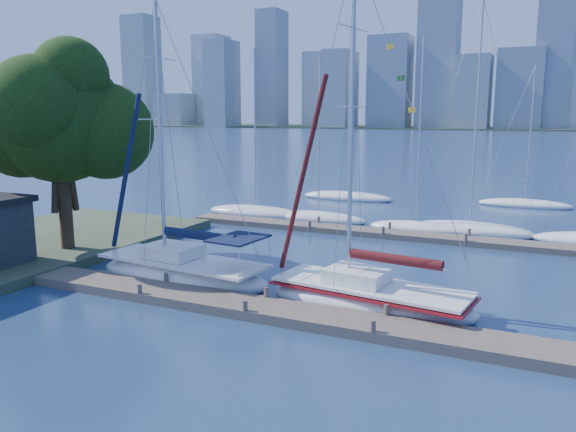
% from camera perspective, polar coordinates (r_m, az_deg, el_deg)
% --- Properties ---
extents(ground, '(700.00, 700.00, 0.00)m').
position_cam_1_polar(ground, '(22.53, -3.25, -9.81)').
color(ground, navy).
rests_on(ground, ground).
extents(near_dock, '(26.00, 2.00, 0.40)m').
position_cam_1_polar(near_dock, '(22.46, -3.25, -9.33)').
color(near_dock, brown).
rests_on(near_dock, ground).
extents(far_dock, '(30.00, 1.80, 0.36)m').
position_cam_1_polar(far_dock, '(36.37, 11.47, -1.91)').
color(far_dock, brown).
rests_on(far_dock, ground).
extents(shore, '(12.00, 22.00, 0.50)m').
position_cam_1_polar(shore, '(35.38, -25.94, -2.98)').
color(shore, '#38472D').
rests_on(shore, ground).
extents(far_shore, '(800.00, 100.00, 1.50)m').
position_cam_1_polar(far_shore, '(338.91, 23.20, 8.17)').
color(far_shore, '#38472D').
rests_on(far_shore, ground).
extents(tree, '(9.08, 8.26, 11.59)m').
position_cam_1_polar(tree, '(32.35, -22.24, 9.46)').
color(tree, '#312216').
rests_on(tree, ground).
extents(sailboat_navy, '(9.27, 3.84, 13.44)m').
position_cam_1_polar(sailboat_navy, '(26.79, -10.69, -4.47)').
color(sailboat_navy, white).
rests_on(sailboat_navy, ground).
extents(sailboat_maroon, '(8.80, 3.88, 14.38)m').
position_cam_1_polar(sailboat_maroon, '(22.89, 8.35, -6.60)').
color(sailboat_maroon, white).
rests_on(sailboat_maroon, ground).
extents(bg_boat_0, '(8.42, 4.69, 12.90)m').
position_cam_1_polar(bg_boat_0, '(43.54, -3.29, 0.40)').
color(bg_boat_0, white).
rests_on(bg_boat_0, ground).
extents(bg_boat_1, '(7.50, 4.52, 12.24)m').
position_cam_1_polar(bg_boat_1, '(41.37, 3.12, -0.15)').
color(bg_boat_1, white).
rests_on(bg_boat_1, ground).
extents(bg_boat_2, '(6.56, 3.14, 12.98)m').
position_cam_1_polar(bg_boat_2, '(38.58, 12.86, -1.15)').
color(bg_boat_2, white).
rests_on(bg_boat_2, ground).
extents(bg_boat_3, '(8.39, 4.57, 15.17)m').
position_cam_1_polar(bg_boat_3, '(38.74, 17.98, -1.29)').
color(bg_boat_3, white).
rests_on(bg_boat_3, ground).
extents(bg_boat_6, '(8.74, 4.75, 12.57)m').
position_cam_1_polar(bg_boat_6, '(51.99, 6.01, 1.96)').
color(bg_boat_6, white).
rests_on(bg_boat_6, ground).
extents(bg_boat_7, '(7.77, 3.91, 12.04)m').
position_cam_1_polar(bg_boat_7, '(51.68, 22.94, 1.13)').
color(bg_boat_7, white).
rests_on(bg_boat_7, ground).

